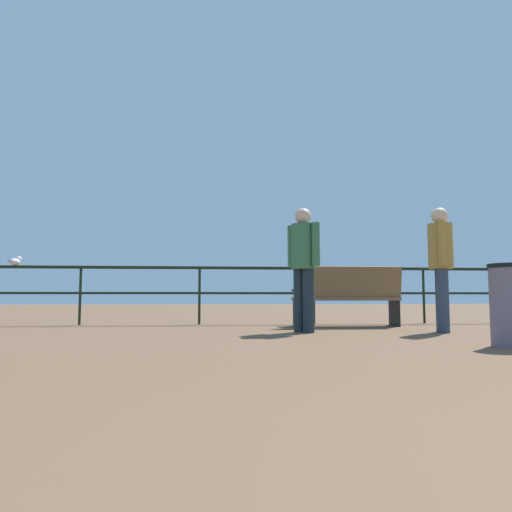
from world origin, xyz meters
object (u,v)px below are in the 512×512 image
Objects in this scene: bench_near_left at (347,294)px; person_by_bench at (303,261)px; person_at_railing at (441,260)px; seagull_on_rail at (16,261)px; trash_bin at (510,305)px.

person_by_bench is at bearing -128.78° from bench_near_left.
person_by_bench is at bearing 175.71° from person_at_railing.
person_by_bench is at bearing -23.44° from seagull_on_rail.
bench_near_left is 1.66m from person_at_railing.
trash_bin is at bearing -76.64° from bench_near_left.
person_at_railing is at bearing 83.20° from trash_bin.
trash_bin is (0.74, -3.10, -0.13)m from bench_near_left.
person_by_bench is at bearing 130.30° from trash_bin.
person_at_railing is (0.95, -1.29, 0.45)m from bench_near_left.
bench_near_left is at bearing 51.22° from person_by_bench.
person_at_railing reaches higher than seagull_on_rail.
bench_near_left is 4.82× the size of seagull_on_rail.
person_at_railing reaches higher than person_by_bench.
person_by_bench is 4.75× the size of seagull_on_rail.
person_at_railing is at bearing -18.24° from seagull_on_rail.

